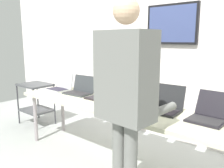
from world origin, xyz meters
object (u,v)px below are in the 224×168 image
(workbench, at_px, (123,110))
(storage_cart, at_px, (36,98))
(laptop_station_1, at_px, (80,90))
(person, at_px, (126,92))
(laptop_station_5, at_px, (209,114))
(laptop_station_4, at_px, (166,106))
(laptop_station_2, at_px, (105,93))
(laptop_station_0, at_px, (61,86))
(laptop_station_3, at_px, (131,100))

(workbench, height_order, storage_cart, workbench)
(laptop_station_1, bearing_deg, person, -28.81)
(laptop_station_1, xyz_separation_m, laptop_station_5, (1.74, 0.02, 0.00))
(laptop_station_1, relative_size, laptop_station_5, 1.04)
(laptop_station_1, height_order, laptop_station_4, laptop_station_4)
(laptop_station_2, height_order, person, person)
(workbench, bearing_deg, laptop_station_0, 175.24)
(laptop_station_3, relative_size, laptop_station_4, 1.01)
(laptop_station_1, distance_m, laptop_station_5, 1.74)
(storage_cart, bearing_deg, laptop_station_2, -1.03)
(storage_cart, bearing_deg, laptop_station_4, -0.76)
(laptop_station_0, xyz_separation_m, laptop_station_1, (0.41, 0.01, -0.00))
(laptop_station_0, bearing_deg, person, -22.56)
(laptop_station_3, bearing_deg, laptop_station_1, -178.91)
(laptop_station_2, bearing_deg, laptop_station_0, -177.77)
(laptop_station_0, bearing_deg, laptop_station_5, 0.78)
(workbench, relative_size, laptop_station_5, 8.01)
(laptop_station_4, relative_size, person, 0.19)
(person, xyz_separation_m, storage_cart, (-2.55, 0.79, -0.61))
(laptop_station_1, xyz_separation_m, person, (1.33, -0.73, 0.29))
(laptop_station_1, relative_size, laptop_station_4, 1.19)
(laptop_station_2, bearing_deg, laptop_station_5, -0.16)
(laptop_station_2, height_order, storage_cart, laptop_station_2)
(laptop_station_4, distance_m, laptop_station_5, 0.44)
(laptop_station_4, height_order, storage_cart, laptop_station_4)
(laptop_station_0, bearing_deg, workbench, -4.76)
(laptop_station_3, bearing_deg, laptop_station_2, 178.74)
(person, bearing_deg, workbench, 128.26)
(workbench, xyz_separation_m, laptop_station_1, (-0.84, 0.11, 0.10))
(laptop_station_1, relative_size, storage_cart, 0.54)
(laptop_station_1, height_order, person, person)
(laptop_station_0, xyz_separation_m, storage_cart, (-0.80, 0.06, -0.32))
(workbench, relative_size, laptop_station_4, 9.16)
(laptop_station_5, height_order, storage_cart, laptop_station_5)
(laptop_station_3, distance_m, laptop_station_5, 0.88)
(laptop_station_1, relative_size, laptop_station_3, 1.18)
(laptop_station_0, relative_size, storage_cart, 0.47)
(laptop_station_5, bearing_deg, laptop_station_4, -179.99)
(laptop_station_0, xyz_separation_m, person, (1.75, -0.73, 0.28))
(laptop_station_5, height_order, person, person)
(workbench, height_order, laptop_station_1, laptop_station_1)
(laptop_station_0, height_order, laptop_station_1, laptop_station_0)
(laptop_station_0, relative_size, laptop_station_4, 1.02)
(laptop_station_3, height_order, person, person)
(workbench, bearing_deg, laptop_station_1, 172.43)
(laptop_station_3, bearing_deg, storage_cart, 178.92)
(laptop_station_4, xyz_separation_m, person, (0.04, -0.76, 0.28))
(laptop_station_0, xyz_separation_m, laptop_station_4, (1.71, 0.03, 0.00))
(laptop_station_0, bearing_deg, laptop_station_3, 1.07)
(laptop_station_1, relative_size, person, 0.22)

